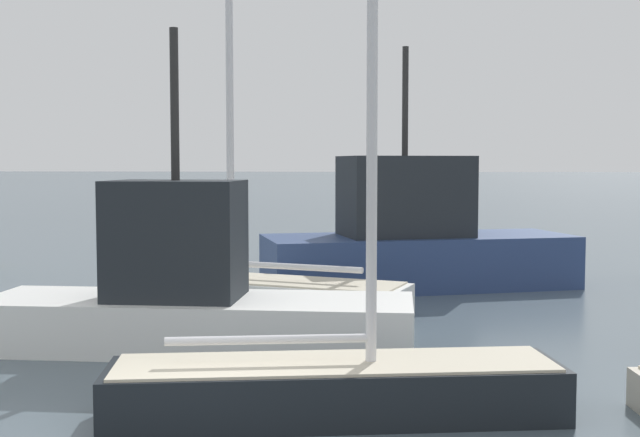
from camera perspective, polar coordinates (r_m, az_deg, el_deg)
name	(u,v)px	position (r m, az deg, el deg)	size (l,w,h in m)	color
sailboat_5	(253,282)	(18.45, -4.82, -4.53)	(7.36, 3.59, 14.11)	white
sailboat_7	(335,381)	(10.87, 1.11, -11.50)	(6.21, 2.61, 9.00)	black
fishing_boat_2	(414,241)	(21.98, 6.73, -1.57)	(8.87, 5.56, 6.51)	navy
fishing_boat_3	(191,294)	(14.82, -9.20, -5.35)	(7.83, 2.35, 5.81)	white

